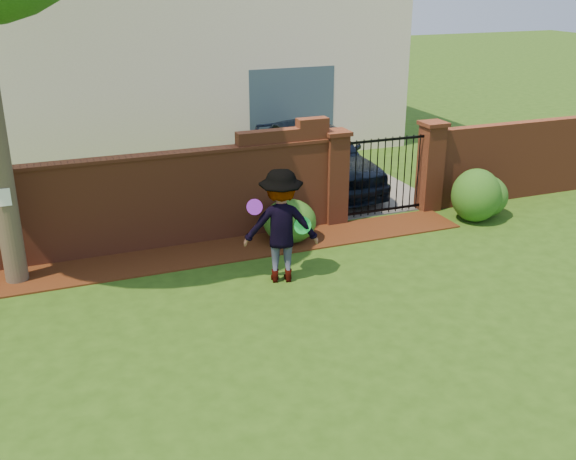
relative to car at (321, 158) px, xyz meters
name	(u,v)px	position (x,y,z in m)	size (l,w,h in m)	color
ground	(300,339)	(-3.01, -6.05, -0.78)	(80.00, 80.00, 0.01)	#274912
mulch_bed	(178,258)	(-3.96, -2.71, -0.76)	(11.10, 1.08, 0.03)	#3A190A
brick_wall	(107,205)	(-5.02, -2.05, 0.16)	(8.70, 0.31, 2.16)	brown
brick_wall_return	(508,161)	(3.59, -2.05, 0.08)	(4.00, 0.25, 1.70)	brown
pillar_left	(335,177)	(-0.61, -2.05, 0.18)	(0.50, 0.50, 1.88)	brown
pillar_right	(430,166)	(1.59, -2.05, 0.18)	(0.50, 0.50, 1.88)	brown
iron_gate	(384,176)	(0.49, -2.05, 0.08)	(1.78, 0.03, 1.60)	black
driveway	(307,166)	(0.49, 1.95, -0.77)	(3.20, 8.00, 0.01)	slate
house	(171,31)	(-2.01, 5.95, 2.39)	(12.40, 6.40, 6.30)	#F0E0C9
car	(321,158)	(0.00, 0.00, 0.00)	(1.82, 4.53, 1.54)	black
paper_notice	(4,197)	(-6.61, -2.84, 0.73)	(0.20, 0.01, 0.28)	white
shrub_left	(290,221)	(-1.83, -2.68, -0.37)	(0.99, 0.99, 0.81)	#195018
shrub_middle	(476,195)	(2.07, -3.02, -0.23)	(0.99, 0.99, 1.08)	#195018
shrub_right	(483,196)	(2.39, -2.84, -0.33)	(0.98, 0.98, 0.88)	#195018
man	(281,227)	(-2.58, -4.20, 0.17)	(1.21, 0.70, 1.88)	gray
frisbee_purple	(255,207)	(-3.01, -4.18, 0.55)	(0.25, 0.25, 0.02)	purple
frisbee_green	(302,225)	(-2.28, -4.37, 0.21)	(0.29, 0.29, 0.03)	#1BCE4C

